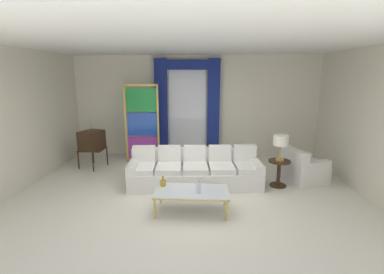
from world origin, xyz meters
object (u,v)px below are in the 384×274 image
object	(u,v)px
bottle_blue_decanter	(163,182)
vintage_tv	(92,141)
coffee_table	(192,192)
bottle_crystal_tall	(198,186)
table_lamp_brass	(281,141)
couch_white_long	(195,171)
peacock_figurine	(159,159)
stained_glass_divider	(142,126)
round_side_table	(279,171)
armchair_white	(302,170)

from	to	relation	value
bottle_blue_decanter	vintage_tv	distance (m)	3.13
coffee_table	bottle_crystal_tall	xyz separation A→B (m)	(0.13, -0.10, 0.16)
coffee_table	table_lamp_brass	xyz separation A→B (m)	(1.86, 1.30, 0.65)
couch_white_long	vintage_tv	world-z (taller)	vintage_tv
coffee_table	bottle_crystal_tall	bearing A→B (deg)	-38.64
couch_white_long	vintage_tv	bearing A→B (deg)	160.04
peacock_figurine	couch_white_long	bearing A→B (deg)	-47.79
couch_white_long	stained_glass_divider	distance (m)	2.29
couch_white_long	round_side_table	world-z (taller)	couch_white_long
stained_glass_divider	table_lamp_brass	distance (m)	3.74
bottle_blue_decanter	bottle_crystal_tall	world-z (taller)	bottle_crystal_tall
peacock_figurine	bottle_blue_decanter	bearing A→B (deg)	-77.81
stained_glass_divider	table_lamp_brass	xyz separation A→B (m)	(3.41, -1.54, -0.03)
table_lamp_brass	stained_glass_divider	bearing A→B (deg)	155.75
couch_white_long	table_lamp_brass	size ratio (longest dim) A/B	5.23
bottle_crystal_tall	stained_glass_divider	world-z (taller)	stained_glass_divider
couch_white_long	stained_glass_divider	size ratio (longest dim) A/B	1.36
stained_glass_divider	vintage_tv	bearing A→B (deg)	-158.21
bottle_blue_decanter	vintage_tv	size ratio (longest dim) A/B	0.15
coffee_table	round_side_table	distance (m)	2.28
bottle_blue_decanter	peacock_figurine	xyz separation A→B (m)	(-0.50, 2.29, -0.26)
round_side_table	peacock_figurine	bearing A→B (deg)	158.10
couch_white_long	stained_glass_divider	xyz separation A→B (m)	(-1.54, 1.51, 0.75)
coffee_table	stained_glass_divider	distance (m)	3.30
armchair_white	table_lamp_brass	size ratio (longest dim) A/B	1.83
bottle_crystal_tall	stained_glass_divider	size ratio (longest dim) A/B	0.14
round_side_table	table_lamp_brass	xyz separation A→B (m)	(0.00, 0.00, 0.67)
vintage_tv	peacock_figurine	xyz separation A→B (m)	(1.75, 0.13, -0.51)
vintage_tv	coffee_table	bearing A→B (deg)	-40.01
armchair_white	couch_white_long	bearing A→B (deg)	-173.59
stained_glass_divider	peacock_figurine	xyz separation A→B (m)	(0.51, -0.37, -0.84)
couch_white_long	round_side_table	bearing A→B (deg)	-0.76
round_side_table	bottle_blue_decanter	bearing A→B (deg)	-154.88
vintage_tv	stained_glass_divider	world-z (taller)	stained_glass_divider
armchair_white	stained_glass_divider	world-z (taller)	stained_glass_divider
bottle_blue_decanter	round_side_table	world-z (taller)	bottle_blue_decanter
couch_white_long	stained_glass_divider	bearing A→B (deg)	135.59
couch_white_long	peacock_figurine	distance (m)	1.54
coffee_table	vintage_tv	xyz separation A→B (m)	(-2.79, 2.34, 0.35)
couch_white_long	bottle_blue_decanter	distance (m)	1.29
couch_white_long	armchair_white	distance (m)	2.50
coffee_table	peacock_figurine	bearing A→B (deg)	112.77
coffee_table	table_lamp_brass	distance (m)	2.37
bottle_crystal_tall	table_lamp_brass	bearing A→B (deg)	38.97
couch_white_long	armchair_white	world-z (taller)	couch_white_long
couch_white_long	round_side_table	size ratio (longest dim) A/B	5.01
bottle_crystal_tall	vintage_tv	world-z (taller)	vintage_tv
coffee_table	bottle_blue_decanter	world-z (taller)	bottle_blue_decanter
coffee_table	peacock_figurine	size ratio (longest dim) A/B	2.19
armchair_white	stained_glass_divider	bearing A→B (deg)	162.97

